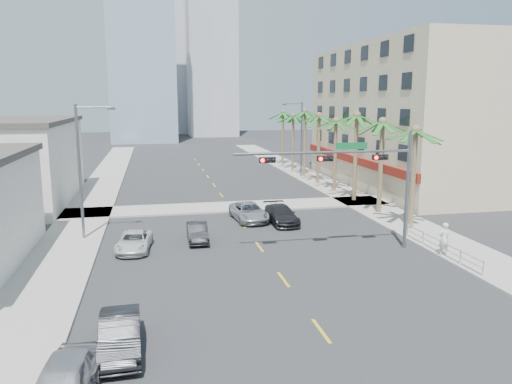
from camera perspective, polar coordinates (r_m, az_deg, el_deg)
ground at (r=22.98m, az=5.78°, el=-13.36°), size 260.00×260.00×0.00m
sidewalk_right at (r=45.00m, az=12.77°, el=-1.54°), size 4.00×120.00×0.15m
sidewalk_left at (r=41.42m, az=-19.13°, el=-2.91°), size 4.00×120.00×0.15m
sidewalk_cross at (r=43.48m, az=-2.92°, el=-1.71°), size 80.00×4.00×0.15m
building_right at (r=57.55m, az=18.10°, el=8.24°), size 15.25×28.00×15.00m
building_left_far at (r=50.07m, az=-26.77°, el=2.88°), size 11.00×18.00×7.20m
tower_far_left at (r=115.95m, az=-13.00°, el=17.57°), size 14.00×14.00×48.00m
tower_far_right at (r=132.55m, az=-5.17°, el=19.49°), size 12.00×12.00×60.00m
tower_far_center at (r=145.52m, az=-10.68°, el=14.98°), size 16.00×16.00×42.00m
traffic_signal_mast at (r=30.81m, az=11.81°, el=2.43°), size 11.12×0.54×7.20m
palm_tree_0 at (r=36.81m, az=17.79°, el=6.60°), size 4.80×4.80×7.80m
palm_tree_1 at (r=41.39m, az=14.28°, el=7.64°), size 4.80×4.80×8.16m
palm_tree_2 at (r=46.11m, az=11.46°, el=8.45°), size 4.80×4.80×8.52m
palm_tree_3 at (r=50.96m, az=9.13°, el=7.93°), size 4.80×4.80×7.80m
palm_tree_4 at (r=55.83m, az=7.23°, el=8.55°), size 4.80×4.80×8.16m
palm_tree_5 at (r=60.76m, az=5.64°, el=9.06°), size 4.80×4.80×8.52m
palm_tree_6 at (r=65.77m, az=4.27°, el=8.59°), size 4.80×4.80×7.80m
palm_tree_7 at (r=70.77m, az=3.10°, el=9.02°), size 4.80×4.80×8.16m
streetlight_left at (r=34.57m, az=-19.21°, el=2.92°), size 2.55×0.25×9.00m
streetlight_right at (r=60.72m, az=5.04°, el=6.50°), size 2.55×0.25×9.00m
guardrail at (r=32.11m, az=20.37°, el=-5.71°), size 0.08×8.08×1.00m
car_parked_near at (r=17.36m, az=-21.17°, el=-19.73°), size 2.18×4.48×1.47m
car_parked_mid at (r=19.87m, az=-15.28°, el=-15.46°), size 1.65×4.30×1.40m
car_parked_far at (r=32.07m, az=-13.75°, el=-5.52°), size 2.38×4.39×1.17m
car_lane_left at (r=33.41m, az=-6.71°, el=-4.59°), size 1.35×3.73×1.22m
car_lane_center at (r=38.77m, az=-0.81°, el=-2.28°), size 2.67×5.11×1.38m
car_lane_right at (r=37.89m, az=2.90°, el=-2.60°), size 2.09×4.77×1.36m
pedestrian at (r=31.76m, az=20.68°, el=-5.03°), size 0.77×0.55×1.98m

